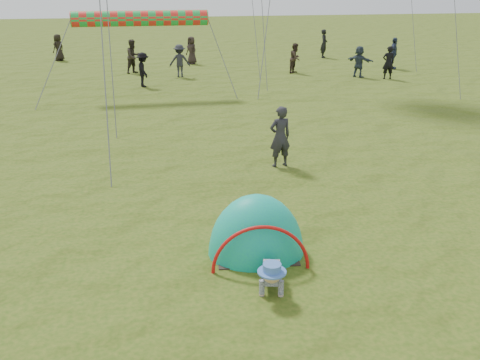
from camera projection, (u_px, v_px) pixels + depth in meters
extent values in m
plane|color=#2B4A10|center=(311.00, 286.00, 8.79)|extent=(140.00, 140.00, 0.00)
ellipsoid|color=teal|center=(256.00, 253.00, 9.87)|extent=(1.90, 1.62, 2.28)
imported|color=#25242A|center=(280.00, 137.00, 14.19)|extent=(0.66, 0.49, 1.65)
imported|color=black|center=(324.00, 44.00, 34.46)|extent=(0.67, 0.77, 1.78)
imported|color=black|center=(58.00, 47.00, 33.22)|extent=(0.90, 0.94, 1.62)
imported|color=#2E3A49|center=(359.00, 62.00, 27.53)|extent=(1.24, 1.47, 1.59)
imported|color=#33261F|center=(295.00, 58.00, 28.78)|extent=(0.96, 0.97, 1.58)
imported|color=#29334A|center=(394.00, 53.00, 30.05)|extent=(0.92, 1.08, 1.74)
imported|color=#25262C|center=(180.00, 61.00, 27.56)|extent=(1.10, 0.68, 1.65)
imported|color=black|center=(192.00, 50.00, 31.94)|extent=(0.86, 0.93, 1.60)
imported|color=black|center=(388.00, 63.00, 27.00)|extent=(0.66, 0.49, 1.64)
imported|color=#2B251F|center=(133.00, 56.00, 28.67)|extent=(1.10, 1.06, 1.78)
imported|color=black|center=(143.00, 70.00, 25.01)|extent=(0.76, 1.12, 1.59)
cylinder|color=red|center=(141.00, 18.00, 22.27)|extent=(5.63, 0.64, 0.64)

